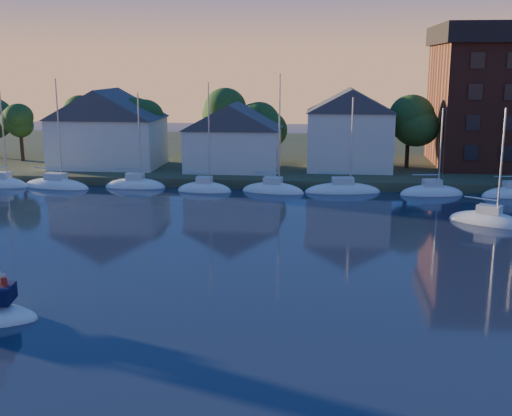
# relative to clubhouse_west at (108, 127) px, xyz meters

# --- Properties ---
(shoreline_land) EXTENTS (160.00, 50.00, 2.00)m
(shoreline_land) POSITION_rel_clubhouse_west_xyz_m (22.00, 17.00, -5.93)
(shoreline_land) COLOR #394226
(shoreline_land) RESTS_ON ground
(wooden_dock) EXTENTS (120.00, 3.00, 1.00)m
(wooden_dock) POSITION_rel_clubhouse_west_xyz_m (22.00, -6.00, -5.93)
(wooden_dock) COLOR brown
(wooden_dock) RESTS_ON ground
(clubhouse_west) EXTENTS (13.65, 9.45, 9.64)m
(clubhouse_west) POSITION_rel_clubhouse_west_xyz_m (0.00, 0.00, 0.00)
(clubhouse_west) COLOR white
(clubhouse_west) RESTS_ON shoreline_land
(clubhouse_centre) EXTENTS (11.55, 8.40, 8.08)m
(clubhouse_centre) POSITION_rel_clubhouse_west_xyz_m (16.00, -1.00, -0.80)
(clubhouse_centre) COLOR white
(clubhouse_centre) RESTS_ON shoreline_land
(clubhouse_east) EXTENTS (10.50, 8.40, 9.80)m
(clubhouse_east) POSITION_rel_clubhouse_west_xyz_m (30.00, 1.00, 0.07)
(clubhouse_east) COLOR white
(clubhouse_east) RESTS_ON shoreline_land
(tree_line) EXTENTS (93.40, 5.40, 8.90)m
(tree_line) POSITION_rel_clubhouse_west_xyz_m (24.00, 5.00, 1.24)
(tree_line) COLOR #332317
(tree_line) RESTS_ON shoreline_land
(moored_fleet) EXTENTS (95.50, 2.40, 12.05)m
(moored_fleet) POSITION_rel_clubhouse_west_xyz_m (26.00, -9.00, -5.83)
(moored_fleet) COLOR white
(moored_fleet) RESTS_ON ground
(drifting_sailboat_right) EXTENTS (7.20, 5.59, 11.16)m
(drifting_sailboat_right) POSITION_rel_clubhouse_west_xyz_m (41.46, -21.50, -5.84)
(drifting_sailboat_right) COLOR white
(drifting_sailboat_right) RESTS_ON ground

